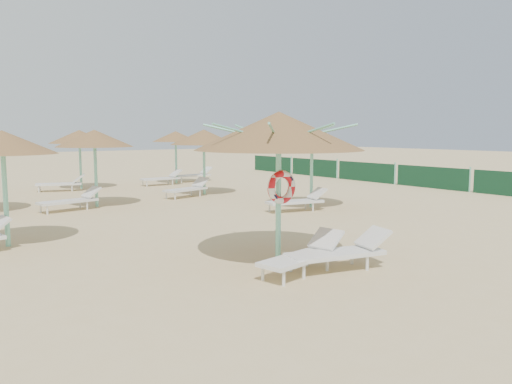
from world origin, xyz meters
TOP-DOWN VIEW (x-y plane):
  - ground at (0.00, 0.00)m, footprint 120.00×120.00m
  - main_palapa at (-0.04, -0.09)m, footprint 3.35×3.35m
  - lounger_main_a at (-0.17, -1.03)m, footprint 2.03×0.94m
  - lounger_main_b at (0.53, -1.29)m, footprint 2.14×1.07m
  - palapa_field at (0.35, 10.52)m, footprint 15.08×13.29m
  - windbreak_fence at (14.00, 9.96)m, footprint 0.08×19.84m

SIDE VIEW (x-z plane):
  - ground at x=0.00m, z-range 0.00..0.00m
  - lounger_main_a at x=-0.17m, z-range -0.02..0.69m
  - lounger_main_b at x=0.53m, z-range -0.02..0.73m
  - windbreak_fence at x=14.00m, z-range -0.05..1.05m
  - palapa_field at x=0.35m, z-range 0.95..3.68m
  - main_palapa at x=-0.04m, z-range 1.11..4.12m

